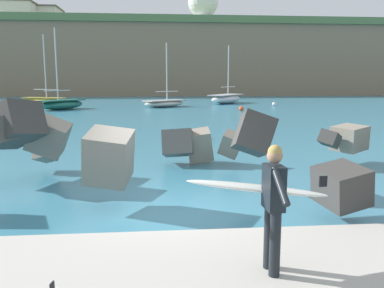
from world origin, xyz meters
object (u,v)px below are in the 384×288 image
object	(u,v)px
boat_near_right	(61,104)
mooring_buoy_middle	(241,109)
boat_mid_centre	(164,103)
station_building_west	(44,19)
mooring_buoy_inner	(274,104)
boat_mid_left	(226,99)
radar_dome	(203,8)
surfer_with_board	(268,197)
boat_near_centre	(44,100)
mooring_buoy_outer	(199,135)
station_building_central	(16,15)

from	to	relation	value
boat_near_right	mooring_buoy_middle	xyz separation A→B (m)	(16.72, -3.39, -0.31)
boat_near_right	boat_mid_centre	world-z (taller)	boat_near_right
mooring_buoy_middle	station_building_west	world-z (taller)	station_building_west
mooring_buoy_inner	boat_mid_left	bearing A→B (deg)	129.30
radar_dome	station_building_west	bearing A→B (deg)	179.81
surfer_with_board	boat_near_centre	bearing A→B (deg)	108.79
boat_mid_centre	mooring_buoy_inner	xyz separation A→B (m)	(11.79, 0.30, -0.21)
mooring_buoy_middle	mooring_buoy_outer	world-z (taller)	same
boat_mid_centre	mooring_buoy_outer	bearing A→B (deg)	-86.99
station_building_west	station_building_central	distance (m)	6.37
station_building_central	mooring_buoy_middle	bearing A→B (deg)	-55.04
boat_mid_centre	radar_dome	xyz separation A→B (m)	(9.81, 49.58, 18.02)
mooring_buoy_outer	radar_dome	size ratio (longest dim) A/B	0.05
station_building_west	boat_near_centre	bearing A→B (deg)	-76.23
boat_mid_left	boat_near_centre	bearing A→B (deg)	-178.10
boat_near_right	mooring_buoy_inner	distance (m)	21.85
surfer_with_board	boat_near_right	bearing A→B (deg)	107.10
station_building_central	boat_mid_left	bearing A→B (deg)	-47.37
boat_near_right	mooring_buoy_middle	world-z (taller)	boat_near_right
mooring_buoy_outer	station_building_west	size ratio (longest dim) A/B	0.05
station_building_west	boat_mid_left	bearing A→B (deg)	-54.05
boat_mid_left	station_building_central	bearing A→B (deg)	132.63
boat_mid_centre	mooring_buoy_middle	bearing A→B (deg)	-41.35
boat_mid_left	mooring_buoy_middle	size ratio (longest dim) A/B	15.42
boat_mid_centre	mooring_buoy_inner	bearing A→B (deg)	1.46
boat_near_right	station_building_central	size ratio (longest dim) A/B	0.91
mooring_buoy_inner	boat_mid_centre	bearing A→B (deg)	-178.54
boat_mid_centre	radar_dome	world-z (taller)	radar_dome
mooring_buoy_middle	station_building_west	xyz separation A→B (m)	(-31.37, 55.73, 15.46)
mooring_buoy_outer	station_building_west	xyz separation A→B (m)	(-25.72, 72.55, 15.46)
mooring_buoy_outer	surfer_with_board	bearing A→B (deg)	-92.33
boat_mid_centre	mooring_buoy_middle	world-z (taller)	boat_mid_centre
mooring_buoy_middle	radar_dome	size ratio (longest dim) A/B	0.05
boat_near_right	radar_dome	size ratio (longest dim) A/B	0.79
boat_near_right	boat_mid_centre	size ratio (longest dim) A/B	1.15
boat_mid_left	boat_mid_centre	distance (m)	9.32
radar_dome	boat_near_centre	bearing A→B (deg)	-117.54
radar_dome	station_building_west	distance (m)	34.44
mooring_buoy_outer	boat_near_centre	bearing A→B (deg)	117.99
boat_mid_left	boat_mid_centre	xyz separation A→B (m)	(-7.50, -5.54, -0.16)
boat_near_centre	boat_mid_centre	world-z (taller)	boat_near_centre
mooring_buoy_outer	boat_mid_left	bearing A→B (deg)	77.50
mooring_buoy_middle	station_building_west	size ratio (longest dim) A/B	0.05
boat_near_right	station_building_west	bearing A→B (deg)	105.64
mooring_buoy_inner	mooring_buoy_outer	distance (m)	25.46
radar_dome	station_building_central	world-z (taller)	radar_dome
surfer_with_board	station_building_west	size ratio (longest dim) A/B	0.26
boat_near_right	mooring_buoy_outer	bearing A→B (deg)	-61.30
mooring_buoy_outer	station_building_central	size ratio (longest dim) A/B	0.05
boat_mid_centre	mooring_buoy_middle	distance (m)	9.14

